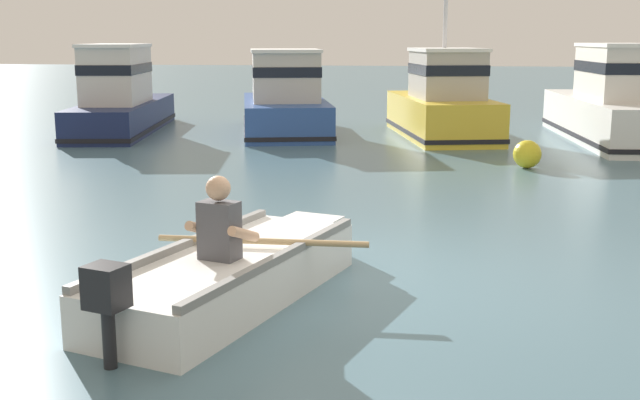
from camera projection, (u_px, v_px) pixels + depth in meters
name	position (u px, v px, depth m)	size (l,w,h in m)	color
ground_plane	(363.00, 278.00, 7.91)	(120.00, 120.00, 0.00)	slate
rowboat_with_person	(234.00, 273.00, 7.23)	(2.26, 3.65, 1.19)	white
moored_boat_navy	(121.00, 101.00, 19.83)	(2.49, 6.18, 2.21)	#19234C
moored_boat_blue	(285.00, 103.00, 19.64)	(3.11, 5.42, 2.09)	#2D519E
moored_boat_yellow	(443.00, 104.00, 18.88)	(2.84, 5.04, 4.92)	gold
moored_boat_white	(610.00, 106.00, 18.06)	(2.00, 6.31, 2.24)	white
mooring_buoy	(527.00, 154.00, 14.49)	(0.52, 0.52, 0.52)	yellow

